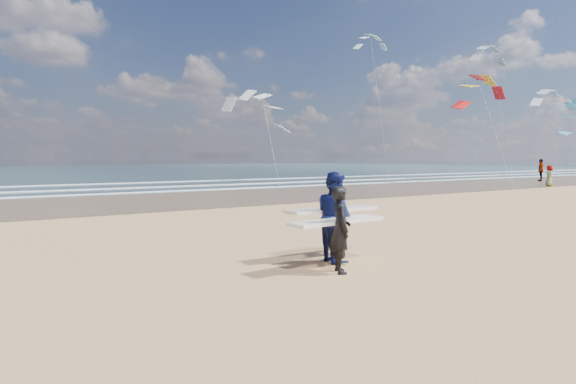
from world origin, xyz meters
TOP-DOWN VIEW (x-y plane):
  - wet_sand_strip at (20.00, 18.00)m, footprint 220.00×12.00m
  - ocean at (20.00, 72.00)m, footprint 220.00×100.00m
  - foam_breakers at (20.00, 28.10)m, footprint 220.00×11.70m
  - surfer_near at (-1.26, -0.09)m, footprint 2.24×1.07m
  - surfer_far at (-0.69, 0.74)m, footprint 2.21×1.16m
  - beachgoer_0 at (29.75, 12.66)m, footprint 0.85×0.91m
  - beachgoer_1 at (36.97, 17.35)m, footprint 1.25×0.89m
  - kite_0 at (30.25, 18.16)m, footprint 6.35×4.80m
  - kite_1 at (13.57, 25.95)m, footprint 6.08×4.77m
  - kite_2 at (43.42, 25.91)m, footprint 5.56×4.71m
  - kite_4 at (60.12, 28.33)m, footprint 6.88×4.86m
  - kite_5 at (31.65, 32.46)m, footprint 4.53×4.60m

SIDE VIEW (x-z plane):
  - wet_sand_strip at x=20.00m, z-range 0.00..0.01m
  - ocean at x=20.00m, z-range 0.00..0.02m
  - foam_breakers at x=20.00m, z-range 0.02..0.08m
  - beachgoer_0 at x=29.75m, z-range 0.00..1.56m
  - surfer_near at x=-1.26m, z-range 0.02..1.68m
  - surfer_far at x=-0.69m, z-range 0.01..1.91m
  - beachgoer_1 at x=36.97m, z-range 0.00..1.98m
  - kite_1 at x=13.57m, z-range 0.55..8.69m
  - kite_0 at x=30.25m, z-range 0.74..10.84m
  - kite_4 at x=60.12m, z-range 1.06..13.43m
  - kite_5 at x=31.65m, z-range 0.20..16.54m
  - kite_2 at x=43.42m, z-range 0.57..16.19m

